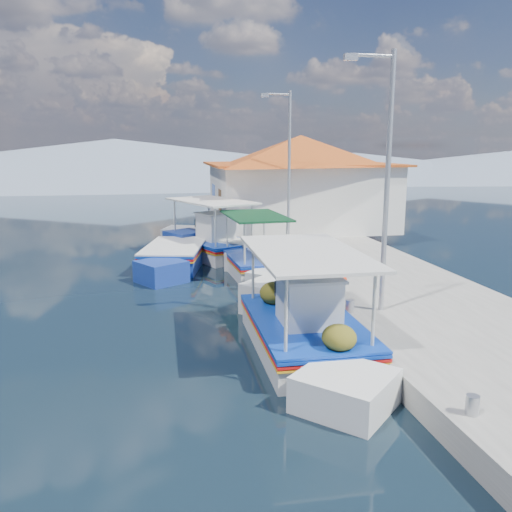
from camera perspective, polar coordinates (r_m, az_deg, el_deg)
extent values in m
plane|color=black|center=(10.41, -6.19, -13.28)|extent=(160.00, 160.00, 0.00)
cube|color=#9E9B94|center=(17.27, 11.86, -2.30)|extent=(5.00, 44.00, 0.50)
cylinder|color=#A5A8AD|center=(8.69, 22.46, -14.74)|extent=(0.20, 0.20, 0.30)
cylinder|color=#A5A8AD|center=(12.83, 10.16, -5.36)|extent=(0.20, 0.20, 0.30)
cylinder|color=#A5A8AD|center=(18.37, 3.44, 0.06)|extent=(0.20, 0.20, 0.30)
cylinder|color=#A5A8AD|center=(24.13, -0.12, 2.94)|extent=(0.20, 0.20, 0.30)
cube|color=silver|center=(11.74, 5.26, -9.15)|extent=(2.16, 4.18, 0.91)
cube|color=silver|center=(14.20, 2.00, -4.84)|extent=(2.14, 2.14, 1.00)
cube|color=silver|center=(9.45, 10.16, -14.74)|extent=(2.08, 2.08, 0.86)
cube|color=#0C35A2|center=(11.59, 5.30, -7.21)|extent=(2.23, 4.30, 0.06)
cube|color=red|center=(11.62, 5.29, -7.57)|extent=(2.23, 4.30, 0.05)
cube|color=gold|center=(11.64, 5.28, -7.88)|extent=(2.23, 4.30, 0.04)
cube|color=#0C35A2|center=(11.57, 5.30, -6.90)|extent=(2.25, 4.26, 0.05)
cube|color=brown|center=(11.58, 5.30, -7.03)|extent=(1.99, 4.09, 0.05)
cube|color=silver|center=(11.16, 5.79, -4.94)|extent=(1.17, 1.26, 1.05)
cube|color=silver|center=(11.01, 5.85, -2.23)|extent=(1.28, 1.36, 0.06)
cylinder|color=beige|center=(12.79, -0.54, -1.59)|extent=(0.07, 0.07, 1.53)
cylinder|color=beige|center=(13.21, 6.63, -1.22)|extent=(0.07, 0.07, 1.53)
cylinder|color=beige|center=(9.53, 3.63, -6.38)|extent=(0.07, 0.07, 1.53)
cylinder|color=beige|center=(10.09, 12.91, -5.61)|extent=(0.07, 0.07, 1.53)
cube|color=silver|center=(11.18, 5.45, 0.40)|extent=(2.27, 4.18, 0.07)
ellipsoid|color=#444312|center=(12.63, 1.87, -4.07)|extent=(0.73, 0.80, 0.54)
ellipsoid|color=#444312|center=(13.25, 4.19, -3.52)|extent=(0.61, 0.67, 0.46)
ellipsoid|color=#444312|center=(10.03, 9.31, -8.71)|extent=(0.65, 0.71, 0.49)
sphere|color=#F73007|center=(12.20, 8.87, -2.63)|extent=(0.38, 0.38, 0.38)
cube|color=silver|center=(18.45, -0.09, -1.31)|extent=(1.98, 3.41, 0.84)
cube|color=silver|center=(20.58, -0.89, 0.38)|extent=(1.81, 1.81, 0.93)
cube|color=silver|center=(16.38, 0.89, -3.02)|extent=(1.76, 1.76, 0.80)
cube|color=#0C35A2|center=(18.36, -0.09, -0.12)|extent=(2.04, 3.51, 0.05)
cube|color=red|center=(18.38, -0.09, -0.34)|extent=(2.04, 3.51, 0.04)
cube|color=gold|center=(18.39, -0.09, -0.53)|extent=(2.04, 3.51, 0.04)
cube|color=navy|center=(18.35, -0.09, 0.07)|extent=(2.05, 3.48, 0.04)
cube|color=brown|center=(18.35, -0.09, -0.02)|extent=(1.83, 3.33, 0.04)
cylinder|color=beige|center=(19.51, -2.70, 2.81)|extent=(0.06, 0.06, 1.42)
cylinder|color=beige|center=(19.68, 1.44, 2.90)|extent=(0.06, 0.06, 1.42)
cylinder|color=beige|center=(16.78, -1.88, 1.32)|extent=(0.06, 0.06, 1.42)
cylinder|color=beige|center=(16.98, 2.90, 1.44)|extent=(0.06, 0.06, 1.42)
cube|color=#0B371C|center=(18.11, -0.09, 4.39)|extent=(2.07, 3.42, 0.06)
cube|color=navy|center=(19.79, -8.80, -0.42)|extent=(2.71, 4.00, 1.02)
cube|color=navy|center=(22.09, -10.52, 1.14)|extent=(1.91, 1.91, 1.13)
cube|color=navy|center=(17.58, -6.71, -1.93)|extent=(1.86, 1.86, 0.96)
cube|color=#0C35A2|center=(19.70, -8.84, 0.92)|extent=(2.79, 4.12, 0.06)
cube|color=red|center=(19.71, -8.83, 0.67)|extent=(2.79, 4.12, 0.05)
cube|color=gold|center=(19.73, -8.82, 0.46)|extent=(2.79, 4.12, 0.04)
cube|color=silver|center=(19.68, -8.85, 1.13)|extent=(2.81, 4.09, 0.05)
cube|color=brown|center=(19.69, -8.84, 1.04)|extent=(2.55, 3.89, 0.05)
cube|color=silver|center=(21.39, -4.77, 0.55)|extent=(3.48, 4.43, 0.93)
cube|color=silver|center=(23.84, -2.85, 2.04)|extent=(1.91, 1.91, 1.03)
cube|color=silver|center=(19.04, -7.09, -0.93)|extent=(1.85, 1.85, 0.88)
cube|color=#0C35A2|center=(21.31, -4.79, 1.68)|extent=(3.58, 4.56, 0.06)
cube|color=red|center=(21.32, -4.78, 1.47)|extent=(3.58, 4.56, 0.05)
cube|color=gold|center=(21.33, -4.78, 1.29)|extent=(3.58, 4.56, 0.04)
cube|color=#0C35A2|center=(21.30, -4.79, 1.86)|extent=(3.58, 4.53, 0.05)
cube|color=brown|center=(21.30, -4.79, 1.78)|extent=(3.30, 4.29, 0.05)
cube|color=silver|center=(20.94, -5.06, 3.09)|extent=(1.55, 1.62, 1.07)
cube|color=silver|center=(20.86, -5.09, 4.60)|extent=(1.68, 1.75, 0.06)
cylinder|color=beige|center=(22.99, -5.52, 4.49)|extent=(0.07, 0.07, 1.56)
cylinder|color=beige|center=(22.52, -1.55, 4.38)|extent=(0.07, 0.07, 1.56)
cylinder|color=beige|center=(19.91, -8.53, 3.26)|extent=(0.07, 0.07, 1.56)
cylinder|color=beige|center=(19.38, -4.00, 3.12)|extent=(0.07, 0.07, 1.56)
cube|color=silver|center=(21.08, -4.86, 5.97)|extent=(3.57, 4.47, 0.07)
cube|color=silver|center=(25.48, 4.79, 6.44)|extent=(8.00, 6.00, 3.00)
cube|color=#C34E1B|center=(25.37, 4.85, 9.92)|extent=(8.64, 6.48, 0.10)
pyramid|color=#C34E1B|center=(25.36, 4.88, 11.39)|extent=(10.49, 10.49, 1.40)
cube|color=brown|center=(23.76, -3.87, 4.84)|extent=(0.06, 1.00, 2.00)
cube|color=#0C35A2|center=(26.17, -4.59, 6.80)|extent=(0.06, 1.20, 0.90)
cylinder|color=#A5A8AD|center=(12.61, 14.06, 7.39)|extent=(0.12, 0.12, 6.00)
cylinder|color=#A5A8AD|center=(12.52, 12.54, 20.52)|extent=(1.00, 0.08, 0.08)
cube|color=#A5A8AD|center=(12.33, 10.26, 20.51)|extent=(0.30, 0.14, 0.14)
cylinder|color=#A5A8AD|center=(21.10, 3.61, 9.41)|extent=(0.12, 0.12, 6.00)
cylinder|color=#A5A8AD|center=(21.05, 2.34, 17.18)|extent=(1.00, 0.08, 0.08)
cube|color=#A5A8AD|center=(20.93, 0.95, 17.08)|extent=(0.30, 0.14, 0.14)
cone|color=slate|center=(65.57, -15.02, 9.81)|extent=(96.00, 96.00, 5.50)
cone|color=slate|center=(70.33, 10.55, 9.43)|extent=(76.80, 76.80, 3.80)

